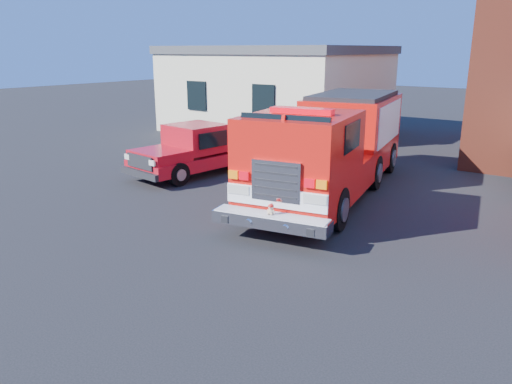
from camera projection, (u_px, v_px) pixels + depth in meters
The scene contains 4 objects.
ground at pixel (286, 234), 11.74m from camera, with size 100.00×100.00×0.00m, color black.
side_building at pixel (277, 88), 26.32m from camera, with size 10.20×8.20×4.35m.
fire_engine at pixel (333, 145), 14.70m from camera, with size 4.26×9.51×2.83m.
pickup_truck at pixel (202, 150), 17.37m from camera, with size 2.53×5.46×1.73m.
Camera 1 is at (5.91, -9.32, 4.18)m, focal length 35.00 mm.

